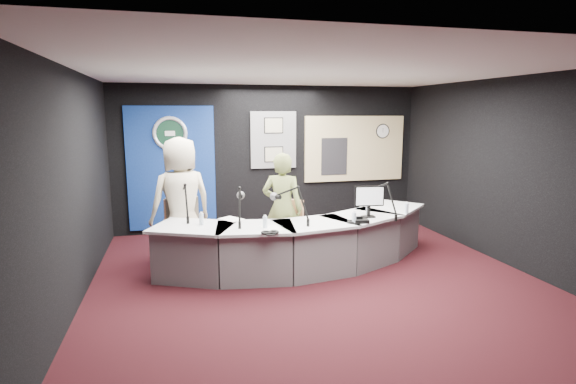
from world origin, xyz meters
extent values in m
plane|color=black|center=(0.00, 0.00, 0.00)|extent=(6.00, 6.00, 0.00)
cube|color=silver|center=(0.00, 0.00, 2.80)|extent=(6.00, 6.00, 0.02)
cube|color=black|center=(0.00, 3.00, 1.40)|extent=(6.00, 0.02, 2.80)
cube|color=black|center=(0.00, -3.00, 1.40)|extent=(6.00, 0.02, 2.80)
cube|color=black|center=(-3.00, 0.00, 1.40)|extent=(0.02, 6.00, 2.80)
cube|color=black|center=(3.00, 0.00, 1.40)|extent=(0.02, 6.00, 2.80)
cube|color=navy|center=(-1.90, 2.97, 1.25)|extent=(1.60, 0.05, 2.30)
torus|color=silver|center=(-1.90, 2.93, 1.90)|extent=(0.63, 0.07, 0.63)
cylinder|color=black|center=(-1.90, 2.94, 1.90)|extent=(0.48, 0.01, 0.48)
cube|color=slate|center=(0.05, 2.97, 1.75)|extent=(0.90, 0.04, 1.10)
cube|color=gray|center=(0.05, 2.94, 2.03)|extent=(0.34, 0.02, 0.27)
cube|color=gray|center=(0.05, 2.94, 1.47)|extent=(0.34, 0.02, 0.27)
cube|color=tan|center=(1.75, 2.97, 1.55)|extent=(2.12, 0.06, 1.32)
cube|color=beige|center=(1.75, 2.96, 1.55)|extent=(2.00, 0.02, 1.20)
cube|color=black|center=(1.30, 2.94, 1.40)|extent=(0.55, 0.02, 0.75)
cylinder|color=white|center=(2.35, 2.94, 1.90)|extent=(0.28, 0.01, 0.28)
cube|color=#6B665A|center=(-1.75, 1.46, 0.62)|extent=(0.51, 0.16, 0.70)
imported|color=beige|center=(-1.76, 1.21, 0.96)|extent=(1.10, 0.90, 1.93)
imported|color=olive|center=(-0.29, 0.81, 0.85)|extent=(0.73, 0.64, 1.69)
cube|color=black|center=(0.91, 0.35, 1.07)|extent=(0.42, 0.08, 0.29)
cube|color=black|center=(0.67, 0.07, 0.78)|extent=(0.22, 0.19, 0.05)
torus|color=black|center=(0.59, 0.08, 0.77)|extent=(0.20, 0.20, 0.03)
torus|color=black|center=(-0.69, -0.20, 0.77)|extent=(0.21, 0.21, 0.03)
cube|color=white|center=(-1.07, 0.72, 0.75)|extent=(0.38, 0.41, 0.00)
cube|color=white|center=(-0.61, 0.06, 0.75)|extent=(0.27, 0.35, 0.00)
camera|label=1|loc=(-1.81, -5.63, 2.27)|focal=28.00mm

